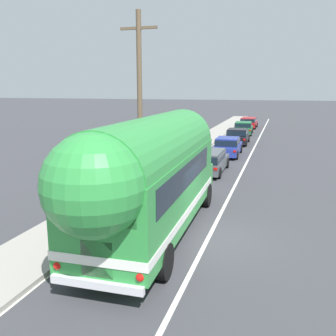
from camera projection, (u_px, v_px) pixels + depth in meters
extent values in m
plane|color=#38383D|center=(208.00, 238.00, 12.78)|extent=(300.00, 300.00, 0.00)
cube|color=silver|center=(244.00, 168.00, 24.00)|extent=(0.14, 80.00, 0.01)
cube|color=silver|center=(189.00, 164.00, 25.05)|extent=(0.12, 80.00, 0.01)
cube|color=gray|center=(162.00, 168.00, 23.51)|extent=(2.43, 90.00, 0.15)
cylinder|color=brown|center=(140.00, 104.00, 17.88)|extent=(0.24, 0.24, 8.50)
cube|color=brown|center=(139.00, 28.00, 17.15)|extent=(1.80, 0.12, 0.12)
cube|color=#2D8C3D|center=(153.00, 188.00, 12.50)|extent=(2.70, 8.61, 2.30)
cylinder|color=#2D8C3D|center=(153.00, 154.00, 12.26)|extent=(2.65, 8.51, 2.45)
sphere|color=#2D8C3D|center=(94.00, 185.00, 8.29)|extent=(2.40, 2.40, 2.40)
cube|color=#2D8C3D|center=(186.00, 175.00, 17.28)|extent=(2.29, 1.35, 0.95)
cube|color=silver|center=(153.00, 206.00, 12.64)|extent=(2.74, 8.65, 0.24)
cube|color=black|center=(150.00, 172.00, 12.10)|extent=(2.69, 6.81, 0.76)
cube|color=black|center=(95.00, 207.00, 8.38)|extent=(2.00, 0.13, 0.84)
cube|color=silver|center=(97.00, 259.00, 8.63)|extent=(0.80, 0.08, 0.90)
cube|color=silver|center=(96.00, 285.00, 8.67)|extent=(2.34, 0.19, 0.20)
sphere|color=red|center=(57.00, 266.00, 8.96)|extent=(0.20, 0.20, 0.20)
sphere|color=red|center=(140.00, 277.00, 8.41)|extent=(0.20, 0.20, 0.20)
cube|color=black|center=(183.00, 149.00, 16.44)|extent=(2.14, 0.15, 0.96)
cube|color=silver|center=(189.00, 174.00, 17.96)|extent=(0.90, 0.12, 0.56)
cylinder|color=black|center=(155.00, 191.00, 16.72)|extent=(0.28, 1.01, 1.00)
cylinder|color=black|center=(207.00, 195.00, 16.11)|extent=(0.28, 1.01, 1.00)
cylinder|color=black|center=(85.00, 251.00, 10.56)|extent=(0.28, 1.01, 1.00)
cylinder|color=black|center=(165.00, 262.00, 9.94)|extent=(0.28, 1.01, 1.00)
cube|color=#474C51|center=(209.00, 164.00, 22.69)|extent=(1.90, 4.42, 0.60)
cube|color=#474C51|center=(207.00, 156.00, 22.12)|extent=(1.70, 2.97, 0.55)
cube|color=black|center=(207.00, 156.00, 22.13)|extent=(1.76, 3.01, 0.43)
cube|color=red|center=(186.00, 167.00, 20.82)|extent=(0.20, 0.04, 0.14)
cube|color=red|center=(216.00, 169.00, 20.34)|extent=(0.20, 0.04, 0.14)
cylinder|color=black|center=(199.00, 161.00, 24.40)|extent=(0.20, 0.64, 0.64)
cylinder|color=black|center=(227.00, 163.00, 23.87)|extent=(0.20, 0.64, 0.64)
cylinder|color=black|center=(188.00, 171.00, 21.58)|extent=(0.20, 0.64, 0.64)
cylinder|color=black|center=(219.00, 173.00, 21.06)|extent=(0.20, 0.64, 0.64)
cube|color=navy|center=(228.00, 149.00, 28.29)|extent=(1.84, 4.42, 0.60)
cube|color=navy|center=(228.00, 141.00, 28.05)|extent=(1.61, 2.07, 0.55)
cube|color=black|center=(228.00, 142.00, 28.05)|extent=(1.67, 2.11, 0.43)
cube|color=red|center=(213.00, 150.00, 26.39)|extent=(0.20, 0.04, 0.14)
cube|color=red|center=(235.00, 151.00, 25.97)|extent=(0.20, 0.04, 0.14)
cylinder|color=black|center=(219.00, 148.00, 29.97)|extent=(0.21, 0.64, 0.64)
cylinder|color=black|center=(241.00, 149.00, 29.50)|extent=(0.21, 0.64, 0.64)
cylinder|color=black|center=(213.00, 154.00, 27.15)|extent=(0.21, 0.64, 0.64)
cylinder|color=black|center=(237.00, 155.00, 26.69)|extent=(0.21, 0.64, 0.64)
cube|color=black|center=(237.00, 138.00, 34.21)|extent=(1.93, 4.41, 0.60)
cube|color=black|center=(237.00, 132.00, 33.98)|extent=(1.70, 2.06, 0.55)
cube|color=black|center=(237.00, 132.00, 33.98)|extent=(1.77, 2.10, 0.43)
cube|color=red|center=(225.00, 139.00, 32.33)|extent=(0.20, 0.04, 0.14)
cube|color=red|center=(244.00, 140.00, 31.88)|extent=(0.20, 0.04, 0.14)
cylinder|color=black|center=(229.00, 138.00, 35.90)|extent=(0.21, 0.64, 0.64)
cylinder|color=black|center=(248.00, 139.00, 35.41)|extent=(0.21, 0.64, 0.64)
cylinder|color=black|center=(225.00, 142.00, 33.10)|extent=(0.21, 0.64, 0.64)
cylinder|color=black|center=(246.00, 143.00, 32.61)|extent=(0.21, 0.64, 0.64)
cube|color=#196633|center=(243.00, 129.00, 41.28)|extent=(2.04, 4.53, 0.60)
cube|color=#196633|center=(243.00, 124.00, 41.05)|extent=(1.75, 2.17, 0.55)
cube|color=black|center=(243.00, 125.00, 41.05)|extent=(1.81, 2.21, 0.43)
cube|color=red|center=(234.00, 130.00, 39.33)|extent=(0.20, 0.05, 0.14)
cube|color=red|center=(250.00, 130.00, 38.92)|extent=(0.20, 0.05, 0.14)
cylinder|color=black|center=(236.00, 130.00, 43.00)|extent=(0.22, 0.65, 0.64)
cylinder|color=black|center=(252.00, 130.00, 42.55)|extent=(0.22, 0.65, 0.64)
cylinder|color=black|center=(234.00, 133.00, 40.11)|extent=(0.22, 0.65, 0.64)
cylinder|color=black|center=(251.00, 133.00, 39.65)|extent=(0.22, 0.65, 0.64)
cube|color=#A5191E|center=(249.00, 124.00, 47.60)|extent=(1.94, 4.25, 0.60)
cube|color=#A5191E|center=(249.00, 120.00, 47.03)|extent=(1.72, 3.00, 0.55)
cube|color=black|center=(249.00, 120.00, 47.04)|extent=(1.78, 3.04, 0.43)
cube|color=red|center=(240.00, 124.00, 45.83)|extent=(0.20, 0.04, 0.14)
cube|color=red|center=(254.00, 124.00, 45.34)|extent=(0.20, 0.04, 0.14)
cylinder|color=black|center=(243.00, 124.00, 49.22)|extent=(0.21, 0.64, 0.64)
cylinder|color=black|center=(257.00, 125.00, 48.69)|extent=(0.21, 0.64, 0.64)
cylinder|color=black|center=(240.00, 126.00, 46.59)|extent=(0.21, 0.64, 0.64)
cylinder|color=black|center=(255.00, 127.00, 46.05)|extent=(0.21, 0.64, 0.64)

